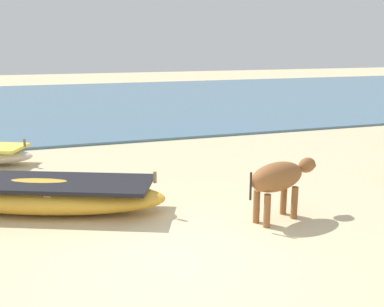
{
  "coord_description": "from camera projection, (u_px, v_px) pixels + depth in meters",
  "views": [
    {
      "loc": [
        -1.61,
        -5.61,
        2.91
      ],
      "look_at": [
        1.38,
        3.28,
        0.6
      ],
      "focal_mm": 42.04,
      "sensor_mm": 36.0,
      "label": 1
    }
  ],
  "objects": [
    {
      "name": "ground",
      "position": [
        174.0,
        254.0,
        6.36
      ],
      "size": [
        80.0,
        80.0,
        0.0
      ],
      "primitive_type": "plane",
      "color": "beige"
    },
    {
      "name": "sea_water",
      "position": [
        76.0,
        102.0,
        22.37
      ],
      "size": [
        60.0,
        20.0,
        0.08
      ],
      "primitive_type": "cube",
      "color": "slate",
      "rests_on": "ground"
    },
    {
      "name": "fishing_boat_1",
      "position": [
        40.0,
        194.0,
        7.93
      ],
      "size": [
        4.58,
        2.83,
        0.77
      ],
      "rotation": [
        0.0,
        0.0,
        5.88
      ],
      "color": "gold",
      "rests_on": "ground"
    },
    {
      "name": "cow_adult_brown",
      "position": [
        279.0,
        179.0,
        7.45
      ],
      "size": [
        1.53,
        0.76,
        1.01
      ],
      "rotation": [
        0.0,
        0.0,
        0.3
      ],
      "color": "brown",
      "rests_on": "ground"
    }
  ]
}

